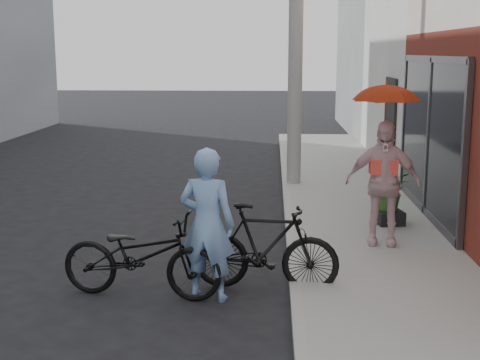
# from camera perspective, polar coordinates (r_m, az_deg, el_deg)

# --- Properties ---
(ground) EXTENTS (80.00, 80.00, 0.00)m
(ground) POSITION_cam_1_polar(r_m,az_deg,el_deg) (7.65, -2.44, -9.69)
(ground) COLOR black
(ground) RESTS_ON ground
(sidewalk) EXTENTS (2.20, 24.00, 0.12)m
(sidewalk) POSITION_cam_1_polar(r_m,az_deg,el_deg) (9.61, 11.29, -5.20)
(sidewalk) COLOR #999994
(sidewalk) RESTS_ON ground
(curb) EXTENTS (0.12, 24.00, 0.12)m
(curb) POSITION_cam_1_polar(r_m,az_deg,el_deg) (9.51, 4.33, -5.19)
(curb) COLOR #9E9E99
(curb) RESTS_ON ground
(east_building_far) EXTENTS (8.00, 8.00, 7.00)m
(east_building_far) POSITION_cam_1_polar(r_m,az_deg,el_deg) (24.05, 19.00, 12.25)
(east_building_far) COLOR gray
(east_building_far) RESTS_ON ground
(utility_pole) EXTENTS (0.28, 0.28, 7.00)m
(utility_pole) POSITION_cam_1_polar(r_m,az_deg,el_deg) (13.17, 4.82, 14.39)
(utility_pole) COLOR #9E9E99
(utility_pole) RESTS_ON ground
(officer) EXTENTS (0.69, 0.52, 1.69)m
(officer) POSITION_cam_1_polar(r_m,az_deg,el_deg) (7.27, -2.81, -3.81)
(officer) COLOR #7DA7DF
(officer) RESTS_ON ground
(bike_left) EXTENTS (1.90, 0.90, 0.96)m
(bike_left) POSITION_cam_1_polar(r_m,az_deg,el_deg) (7.49, -8.43, -6.39)
(bike_left) COLOR black
(bike_left) RESTS_ON ground
(bike_right) EXTENTS (1.72, 0.66, 1.01)m
(bike_right) POSITION_cam_1_polar(r_m,az_deg,el_deg) (7.63, 2.17, -5.76)
(bike_right) COLOR black
(bike_right) RESTS_ON ground
(kimono_woman) EXTENTS (1.04, 0.56, 1.68)m
(kimono_woman) POSITION_cam_1_polar(r_m,az_deg,el_deg) (9.16, 12.08, -0.24)
(kimono_woman) COLOR silver
(kimono_woman) RESTS_ON sidewalk
(parasol) EXTENTS (0.86, 0.86, 0.76)m
(parasol) POSITION_cam_1_polar(r_m,az_deg,el_deg) (9.01, 12.39, 7.39)
(parasol) COLOR red
(parasol) RESTS_ON kimono_woman
(planter) EXTENTS (0.45, 0.45, 0.20)m
(planter) POSITION_cam_1_polar(r_m,az_deg,el_deg) (10.39, 12.62, -3.12)
(planter) COLOR black
(planter) RESTS_ON sidewalk
(potted_plant) EXTENTS (0.55, 0.48, 0.62)m
(potted_plant) POSITION_cam_1_polar(r_m,az_deg,el_deg) (10.30, 12.71, -0.91)
(potted_plant) COLOR #366227
(potted_plant) RESTS_ON planter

